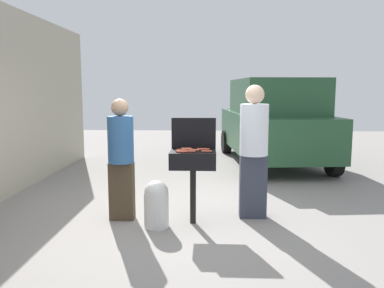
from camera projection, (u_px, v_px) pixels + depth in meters
The scene contains 17 objects.
ground_plane at pixel (177, 222), 5.30m from camera, with size 24.00×24.00×0.00m, color gray.
bbq_grill at pixel (193, 162), 5.14m from camera, with size 0.60×0.44×0.98m.
grill_lid_open at pixel (194, 133), 5.31m from camera, with size 0.60×0.05×0.42m, color black.
hot_dog_0 at pixel (187, 149), 5.17m from camera, with size 0.03×0.03×0.13m, color #C6593D.
hot_dog_1 at pixel (194, 150), 5.13m from camera, with size 0.03×0.03×0.13m, color #C6593D.
hot_dog_2 at pixel (182, 150), 5.14m from camera, with size 0.03×0.03×0.13m, color #AD4228.
hot_dog_3 at pixel (186, 149), 5.25m from camera, with size 0.03×0.03×0.13m, color #C6593D.
hot_dog_4 at pixel (202, 149), 5.21m from camera, with size 0.03×0.03×0.13m, color #B74C33.
hot_dog_5 at pixel (182, 152), 4.98m from camera, with size 0.03×0.03×0.13m, color #B74C33.
hot_dog_6 at pixel (207, 151), 5.01m from camera, with size 0.03×0.03×0.13m, color #B74C33.
hot_dog_7 at pixel (205, 149), 5.18m from camera, with size 0.03×0.03×0.13m, color #AD4228.
hot_dog_8 at pixel (181, 151), 5.04m from camera, with size 0.03×0.03×0.13m, color #C6593D.
hot_dog_9 at pixel (190, 151), 5.01m from camera, with size 0.03×0.03×0.13m, color #B74C33.
propane_tank at pixel (156, 203), 5.06m from camera, with size 0.32×0.32×0.62m.
person_left at pixel (121, 155), 5.29m from camera, with size 0.35×0.35×1.65m.
person_right at pixel (254, 147), 5.37m from camera, with size 0.39×0.39×1.84m.
parked_minivan at pixel (273, 121), 9.41m from camera, with size 2.38×4.57×2.02m.
Camera 1 is at (0.44, -5.09, 1.77)m, focal length 36.66 mm.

